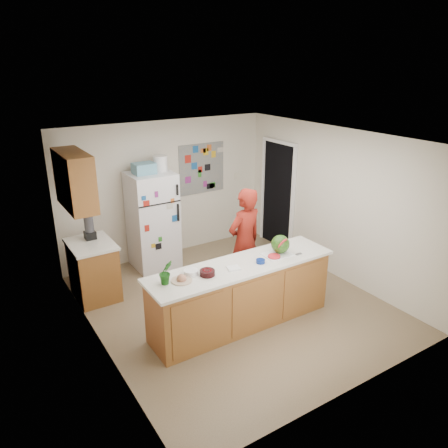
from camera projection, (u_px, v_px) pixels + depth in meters
floor at (233, 304)px, 6.64m from camera, size 4.00×4.50×0.02m
wall_back at (166, 189)px, 7.99m from camera, size 4.00×0.02×2.50m
wall_left at (94, 259)px, 5.19m from camera, size 0.02×4.50×2.50m
wall_right at (335, 204)px, 7.20m from camera, size 0.02×4.50×2.50m
ceiling at (235, 138)px, 5.75m from camera, size 4.00×4.50×0.02m
doorway at (278, 195)px, 8.42m from camera, size 0.03×0.85×2.04m
peninsula_base at (242, 296)px, 5.99m from camera, size 2.60×0.62×0.88m
peninsula_top at (242, 266)px, 5.83m from camera, size 2.68×0.70×0.04m
side_counter_base at (94, 271)px, 6.71m from camera, size 0.60×0.80×0.86m
side_counter_top at (91, 244)px, 6.55m from camera, size 0.64×0.84×0.04m
upper_cabinets at (74, 180)px, 6.09m from camera, size 0.35×1.00×0.80m
refrigerator at (153, 221)px, 7.60m from camera, size 0.75×0.70×1.70m
fridge_top_bin at (144, 168)px, 7.22m from camera, size 0.35×0.28×0.18m
photo_collage at (202, 169)px, 8.24m from camera, size 0.95×0.01×0.95m
person at (245, 242)px, 6.67m from camera, size 0.68×0.50×1.72m
blender_appliance at (89, 227)px, 6.63m from camera, size 0.14×0.14×0.38m
cutting_board at (277, 254)px, 6.10m from camera, size 0.41×0.31×0.01m
watermelon at (280, 244)px, 6.09m from camera, size 0.26×0.26×0.26m
watermelon_slice at (274, 256)px, 6.00m from camera, size 0.17×0.17×0.02m
cherry_bowl at (207, 273)px, 5.51m from camera, size 0.20×0.20×0.07m
white_bowl at (191, 272)px, 5.54m from camera, size 0.22×0.22×0.06m
cobalt_bowl at (261, 261)px, 5.85m from camera, size 0.15×0.15×0.05m
plate at (182, 280)px, 5.38m from camera, size 0.27×0.27×0.02m
paper_towel at (233, 268)px, 5.69m from camera, size 0.19×0.18×0.02m
keys at (299, 254)px, 6.11m from camera, size 0.09×0.04×0.01m
potted_plant at (166, 272)px, 5.26m from camera, size 0.17×0.14×0.31m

